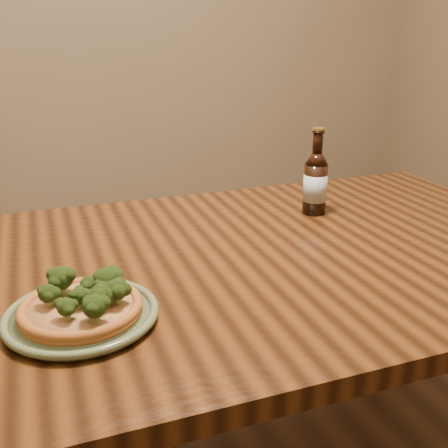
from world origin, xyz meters
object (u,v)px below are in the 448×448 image
object	(u,v)px
plate	(82,315)
pizza	(82,304)
table	(232,293)
beer_bottle	(315,182)

from	to	relation	value
plate	pizza	size ratio (longest dim) A/B	1.26
pizza	plate	bearing A→B (deg)	176.26
table	pizza	xyz separation A→B (m)	(-0.33, -0.17, 0.12)
plate	beer_bottle	size ratio (longest dim) A/B	1.13
pizza	beer_bottle	size ratio (longest dim) A/B	0.90
pizza	beer_bottle	distance (m)	0.72
table	plate	bearing A→B (deg)	-153.07
table	pizza	bearing A→B (deg)	-152.84
pizza	table	bearing A→B (deg)	27.16
table	beer_bottle	bearing A→B (deg)	31.00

